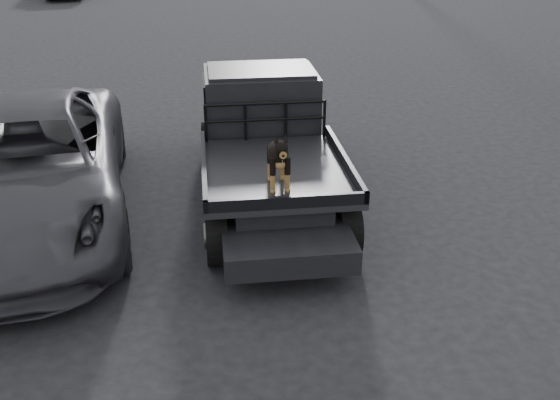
{
  "coord_description": "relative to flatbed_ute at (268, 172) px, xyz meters",
  "views": [
    {
      "loc": [
        -0.82,
        -6.38,
        4.18
      ],
      "look_at": [
        -0.03,
        -0.27,
        1.18
      ],
      "focal_mm": 40.0,
      "sensor_mm": 36.0,
      "label": 1
    }
  ],
  "objects": [
    {
      "name": "ute_cab",
      "position": [
        0.0,
        0.95,
        0.9
      ],
      "size": [
        1.72,
        1.3,
        0.88
      ],
      "primitive_type": null,
      "color": "black",
      "rests_on": "flatbed_ute"
    },
    {
      "name": "ground",
      "position": [
        -0.09,
        -2.16,
        -0.46
      ],
      "size": [
        120.0,
        120.0,
        0.0
      ],
      "primitive_type": "plane",
      "color": "black",
      "rests_on": "ground"
    },
    {
      "name": "flatbed_ute",
      "position": [
        0.0,
        0.0,
        0.0
      ],
      "size": [
        2.0,
        5.4,
        0.92
      ],
      "primitive_type": null,
      "color": "black",
      "rests_on": "ground"
    },
    {
      "name": "parked_suv",
      "position": [
        -3.42,
        -0.22,
        0.36
      ],
      "size": [
        3.36,
        6.15,
        1.63
      ],
      "primitive_type": "imported",
      "rotation": [
        0.0,
        0.0,
        0.11
      ],
      "color": "#333238",
      "rests_on": "ground"
    },
    {
      "name": "dog",
      "position": [
        -0.03,
        -1.48,
        0.83
      ],
      "size": [
        0.32,
        0.6,
        0.74
      ],
      "primitive_type": null,
      "color": "black",
      "rests_on": "flatbed_ute"
    },
    {
      "name": "headache_rack",
      "position": [
        0.0,
        0.2,
        0.74
      ],
      "size": [
        1.8,
        0.08,
        0.55
      ],
      "primitive_type": null,
      "color": "black",
      "rests_on": "flatbed_ute"
    }
  ]
}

